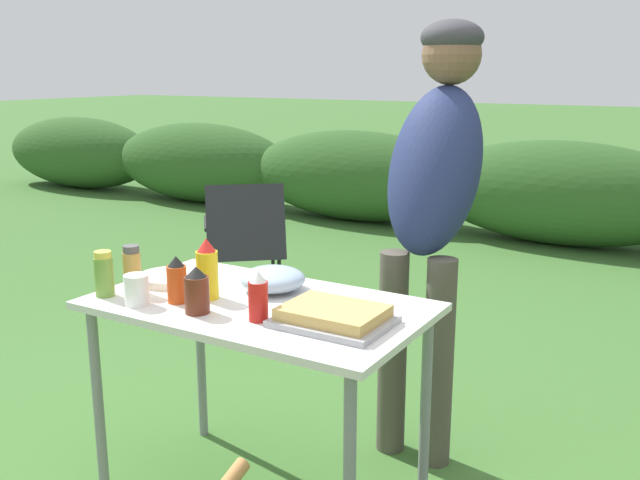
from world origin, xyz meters
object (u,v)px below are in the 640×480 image
at_px(folding_table, 259,325).
at_px(mustard_bottle, 207,270).
at_px(spice_jar, 132,270).
at_px(standing_person_in_gray_fleece, 434,186).
at_px(food_tray, 333,316).
at_px(mixing_bowl, 273,279).
at_px(camp_chair_green_behind_table, 245,240).
at_px(plate_stack, 170,278).
at_px(paper_cup_stack, 137,290).
at_px(hot_sauce_bottle, 177,280).
at_px(ketchup_bottle, 258,297).
at_px(relish_jar, 104,274).
at_px(bbq_sauce_bottle, 197,291).

height_order(folding_table, mustard_bottle, mustard_bottle).
relative_size(spice_jar, standing_person_in_gray_fleece, 0.10).
xyz_separation_m(food_tray, standing_person_in_gray_fleece, (0.01, 0.74, 0.29)).
relative_size(mixing_bowl, camp_chair_green_behind_table, 0.27).
bearing_deg(standing_person_in_gray_fleece, plate_stack, -137.20).
relative_size(folding_table, spice_jar, 6.67).
bearing_deg(mustard_bottle, camp_chair_green_behind_table, 123.22).
bearing_deg(paper_cup_stack, spice_jar, 140.07).
xyz_separation_m(hot_sauce_bottle, ketchup_bottle, (0.33, -0.01, 0.00)).
bearing_deg(relish_jar, bbq_sauce_bottle, 3.80).
distance_m(spice_jar, bbq_sauce_bottle, 0.33).
bearing_deg(mixing_bowl, food_tray, -28.24).
distance_m(bbq_sauce_bottle, camp_chair_green_behind_table, 2.14).
xyz_separation_m(standing_person_in_gray_fleece, camp_chair_green_behind_table, (-1.57, 0.91, -0.59)).
distance_m(mustard_bottle, standing_person_in_gray_fleece, 0.91).
bearing_deg(mixing_bowl, mustard_bottle, -127.61).
bearing_deg(ketchup_bottle, hot_sauce_bottle, 178.66).
bearing_deg(relish_jar, plate_stack, 71.46).
distance_m(food_tray, bbq_sauce_bottle, 0.44).
xyz_separation_m(mustard_bottle, bbq_sauce_bottle, (0.07, -0.13, -0.03)).
bearing_deg(spice_jar, mixing_bowl, 32.86).
distance_m(spice_jar, hot_sauce_bottle, 0.20).
bearing_deg(mustard_bottle, relish_jar, -153.52).
bearing_deg(mixing_bowl, paper_cup_stack, -129.80).
relative_size(spice_jar, relish_jar, 1.06).
height_order(mixing_bowl, bbq_sauce_bottle, bbq_sauce_bottle).
xyz_separation_m(folding_table, camp_chair_green_behind_table, (-1.25, 1.60, -0.20)).
relative_size(paper_cup_stack, mustard_bottle, 0.49).
distance_m(ketchup_bottle, bbq_sauce_bottle, 0.21).
distance_m(folding_table, plate_stack, 0.42).
distance_m(standing_person_in_gray_fleece, camp_chair_green_behind_table, 1.91).
height_order(plate_stack, mixing_bowl, mixing_bowl).
height_order(ketchup_bottle, bbq_sauce_bottle, ketchup_bottle).
bearing_deg(standing_person_in_gray_fleece, food_tray, -90.00).
bearing_deg(ketchup_bottle, mixing_bowl, 116.22).
relative_size(paper_cup_stack, camp_chair_green_behind_table, 0.12).
xyz_separation_m(spice_jar, relish_jar, (-0.05, -0.08, -0.00)).
bearing_deg(ketchup_bottle, mustard_bottle, 161.43).
distance_m(folding_table, spice_jar, 0.48).
bearing_deg(bbq_sauce_bottle, standing_person_in_gray_fleece, 63.59).
bearing_deg(paper_cup_stack, relish_jar, 175.14).
xyz_separation_m(paper_cup_stack, hot_sauce_bottle, (0.09, 0.09, 0.02)).
bearing_deg(hot_sauce_bottle, camp_chair_green_behind_table, 120.49).
bearing_deg(mustard_bottle, standing_person_in_gray_fleece, 55.99).
height_order(spice_jar, relish_jar, spice_jar).
distance_m(folding_table, hot_sauce_bottle, 0.31).
bearing_deg(bbq_sauce_bottle, paper_cup_stack, -169.90).
bearing_deg(hot_sauce_bottle, food_tray, 7.97).
xyz_separation_m(relish_jar, mustard_bottle, (0.32, 0.16, 0.02)).
relative_size(folding_table, relish_jar, 7.08).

